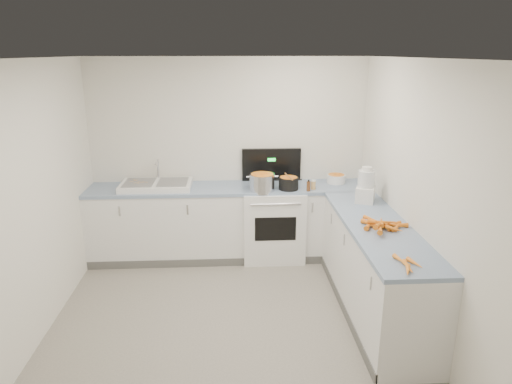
{
  "coord_description": "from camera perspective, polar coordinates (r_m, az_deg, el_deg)",
  "views": [
    {
      "loc": [
        0.02,
        -3.76,
        2.55
      ],
      "look_at": [
        0.3,
        1.1,
        1.05
      ],
      "focal_mm": 32.0,
      "sensor_mm": 36.0,
      "label": 1
    }
  ],
  "objects": [
    {
      "name": "wall_right",
      "position": [
        4.34,
        20.38,
        -1.43
      ],
      "size": [
        0.0,
        4.0,
        2.5
      ],
      "primitive_type": null,
      "rotation": [
        1.57,
        0.0,
        -1.57
      ],
      "color": "silver",
      "rests_on": "ground"
    },
    {
      "name": "sink",
      "position": [
        5.76,
        -12.36,
        0.87
      ],
      "size": [
        0.86,
        0.52,
        0.31
      ],
      "color": "white",
      "rests_on": "counter_back"
    },
    {
      "name": "counter_right",
      "position": [
        4.78,
        14.65,
        -9.26
      ],
      "size": [
        0.62,
        2.2,
        0.94
      ],
      "color": "white",
      "rests_on": "ground"
    },
    {
      "name": "food_processor",
      "position": [
        5.21,
        13.56,
        0.62
      ],
      "size": [
        0.27,
        0.3,
        0.4
      ],
      "color": "white",
      "rests_on": "counter_right"
    },
    {
      "name": "peeled_carrots",
      "position": [
        3.79,
        18.43,
        -8.64
      ],
      "size": [
        0.2,
        0.35,
        0.04
      ],
      "color": "orange",
      "rests_on": "counter_right"
    },
    {
      "name": "counter_back",
      "position": [
        5.84,
        -3.28,
        -3.75
      ],
      "size": [
        3.5,
        0.62,
        0.94
      ],
      "color": "white",
      "rests_on": "ground"
    },
    {
      "name": "wooden_spoon",
      "position": [
        5.55,
        4.11,
        1.94
      ],
      "size": [
        0.06,
        0.34,
        0.01
      ],
      "primitive_type": "cylinder",
      "rotation": [
        1.57,
        0.0,
        0.15
      ],
      "color": "#AD7A47",
      "rests_on": "black_pot"
    },
    {
      "name": "wall_left",
      "position": [
        4.36,
        -27.11,
        -2.2
      ],
      "size": [
        0.0,
        4.0,
        2.5
      ],
      "primitive_type": null,
      "rotation": [
        1.57,
        0.0,
        1.57
      ],
      "color": "silver",
      "rests_on": "ground"
    },
    {
      "name": "steel_pot",
      "position": [
        5.51,
        0.78,
        1.13
      ],
      "size": [
        0.33,
        0.33,
        0.22
      ],
      "primitive_type": "cylinder",
      "rotation": [
        0.0,
        0.0,
        -0.09
      ],
      "color": "silver",
      "rests_on": "stove"
    },
    {
      "name": "stove",
      "position": [
        5.85,
        2.12,
        -3.66
      ],
      "size": [
        0.76,
        0.65,
        1.36
      ],
      "color": "white",
      "rests_on": "ground"
    },
    {
      "name": "carrot_pile",
      "position": [
        4.51,
        15.54,
        -3.96
      ],
      "size": [
        0.45,
        0.43,
        0.1
      ],
      "color": "orange",
      "rests_on": "counter_right"
    },
    {
      "name": "floor",
      "position": [
        4.54,
        -3.12,
        -17.04
      ],
      "size": [
        3.5,
        4.0,
        0.0
      ],
      "primitive_type": null,
      "color": "gray",
      "rests_on": "ground"
    },
    {
      "name": "black_pot",
      "position": [
        5.57,
        4.09,
        0.99
      ],
      "size": [
        0.31,
        0.31,
        0.17
      ],
      "primitive_type": "cylinder",
      "rotation": [
        0.0,
        0.0,
        -0.33
      ],
      "color": "black",
      "rests_on": "stove"
    },
    {
      "name": "ceiling",
      "position": [
        3.76,
        -3.76,
        16.32
      ],
      "size": [
        3.5,
        4.0,
        0.0
      ],
      "primitive_type": null,
      "rotation": [
        3.14,
        0.0,
        0.0
      ],
      "color": "silver",
      "rests_on": "ground"
    },
    {
      "name": "peelings",
      "position": [
        5.8,
        -14.52,
        1.25
      ],
      "size": [
        0.23,
        0.2,
        0.01
      ],
      "color": "tan",
      "rests_on": "sink"
    },
    {
      "name": "extract_bottle",
      "position": [
        5.53,
        6.58,
        0.71
      ],
      "size": [
        0.05,
        0.05,
        0.12
      ],
      "primitive_type": "cylinder",
      "color": "#593319",
      "rests_on": "counter_back"
    },
    {
      "name": "mixing_bowl",
      "position": [
        5.93,
        9.98,
        1.65
      ],
      "size": [
        0.24,
        0.24,
        0.11
      ],
      "primitive_type": "cylinder",
      "rotation": [
        0.0,
        0.0,
        0.02
      ],
      "color": "white",
      "rests_on": "counter_back"
    },
    {
      "name": "wall_front",
      "position": [
        2.19,
        -3.41,
        -19.36
      ],
      "size": [
        3.5,
        0.0,
        2.5
      ],
      "primitive_type": null,
      "rotation": [
        -1.57,
        0.0,
        0.0
      ],
      "color": "silver",
      "rests_on": "ground"
    },
    {
      "name": "wall_back",
      "position": [
        5.91,
        -3.41,
        4.38
      ],
      "size": [
        3.5,
        0.0,
        2.5
      ],
      "primitive_type": null,
      "rotation": [
        1.57,
        0.0,
        0.0
      ],
      "color": "silver",
      "rests_on": "ground"
    },
    {
      "name": "spice_jar",
      "position": [
        5.61,
        7.18,
        0.84
      ],
      "size": [
        0.06,
        0.06,
        0.1
      ],
      "primitive_type": "cylinder",
      "color": "#E5B266",
      "rests_on": "counter_back"
    }
  ]
}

